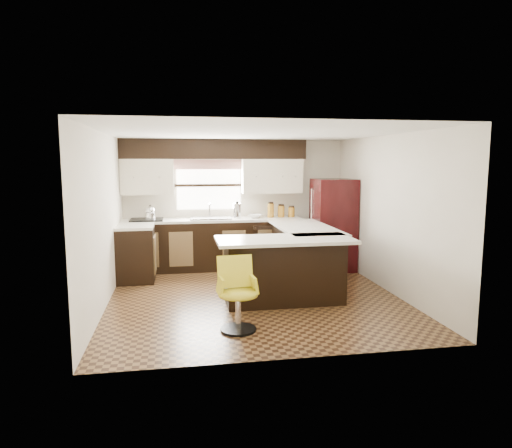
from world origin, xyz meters
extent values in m
plane|color=#49301A|center=(0.00, 0.00, 0.00)|extent=(4.40, 4.40, 0.00)
plane|color=silver|center=(0.00, 0.00, 2.40)|extent=(4.40, 4.40, 0.00)
plane|color=beige|center=(0.00, 2.20, 1.20)|extent=(4.40, 0.00, 4.40)
plane|color=beige|center=(0.00, -2.20, 1.20)|extent=(4.40, 0.00, 4.40)
plane|color=beige|center=(-2.10, 0.00, 1.20)|extent=(0.00, 4.40, 4.40)
plane|color=beige|center=(2.10, 0.00, 1.20)|extent=(0.00, 4.40, 4.40)
cube|color=black|center=(-0.45, 1.90, 0.45)|extent=(3.30, 0.60, 0.90)
cube|color=black|center=(-1.80, 1.25, 0.45)|extent=(0.60, 0.70, 0.90)
cube|color=silver|center=(-0.45, 1.90, 0.92)|extent=(3.30, 0.60, 0.04)
cube|color=silver|center=(-1.80, 1.25, 0.92)|extent=(0.60, 0.70, 0.04)
cube|color=black|center=(-0.40, 2.03, 2.22)|extent=(3.40, 0.35, 0.36)
cube|color=beige|center=(-1.62, 2.03, 1.72)|extent=(0.94, 0.35, 0.64)
cube|color=beige|center=(0.68, 2.03, 1.72)|extent=(1.14, 0.35, 0.64)
cube|color=white|center=(-0.50, 2.18, 1.55)|extent=(1.20, 0.02, 0.90)
cube|color=#D19B93|center=(-0.50, 2.14, 1.94)|extent=(1.30, 0.06, 0.18)
cube|color=#B2B2B7|center=(-0.50, 1.88, 0.96)|extent=(0.75, 0.45, 0.03)
cube|color=black|center=(0.55, 1.61, 0.43)|extent=(0.58, 0.03, 0.78)
cube|color=black|center=(-1.65, 1.88, 0.96)|extent=(0.58, 0.50, 0.02)
cube|color=black|center=(0.90, 0.62, 0.45)|extent=(0.60, 1.95, 0.90)
cube|color=black|center=(0.38, -0.35, 0.45)|extent=(1.65, 0.60, 0.90)
cube|color=silver|center=(0.95, 0.62, 0.92)|extent=(0.84, 1.95, 0.04)
cube|color=silver|center=(0.35, -0.44, 0.92)|extent=(1.89, 0.84, 0.04)
cube|color=black|center=(1.72, 1.45, 0.84)|extent=(0.72, 0.69, 1.68)
cylinder|color=silver|center=(0.00, 1.90, 1.08)|extent=(0.15, 0.15, 0.28)
imported|color=white|center=(0.34, 1.90, 0.98)|extent=(0.32, 0.32, 0.06)
cylinder|color=#9F6B1C|center=(0.64, 1.92, 1.08)|extent=(0.12, 0.12, 0.26)
cylinder|color=#9F6B1C|center=(0.85, 1.92, 1.05)|extent=(0.13, 0.13, 0.22)
cylinder|color=#9F6B1C|center=(1.05, 1.92, 1.04)|extent=(0.12, 0.12, 0.18)
camera|label=1|loc=(-1.09, -6.49, 1.99)|focal=32.00mm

